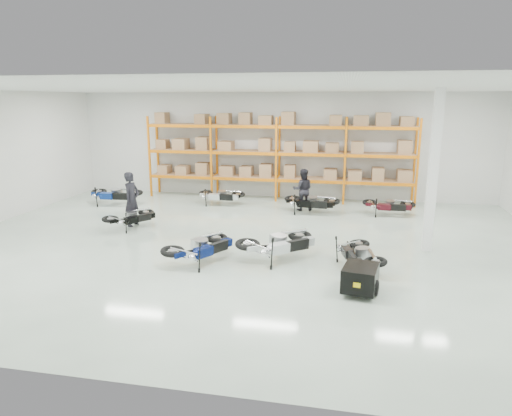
% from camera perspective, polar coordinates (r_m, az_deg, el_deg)
% --- Properties ---
extents(room, '(18.00, 18.00, 18.00)m').
position_cam_1_polar(room, '(13.06, -1.49, 4.86)').
color(room, silver).
rests_on(room, ground).
extents(pallet_rack, '(11.28, 0.98, 3.62)m').
position_cam_1_polar(pallet_rack, '(19.35, 2.75, 7.66)').
color(pallet_rack, orange).
rests_on(pallet_rack, ground).
extents(structural_column, '(0.25, 0.25, 4.50)m').
position_cam_1_polar(structural_column, '(13.44, 21.25, 4.21)').
color(structural_column, white).
rests_on(structural_column, ground).
extents(moto_blue_centre, '(1.71, 2.04, 1.19)m').
position_cam_1_polar(moto_blue_centre, '(11.99, -6.87, -4.31)').
color(moto_blue_centre, '#071349').
rests_on(moto_blue_centre, ground).
extents(moto_silver_left, '(2.14, 2.01, 1.28)m').
position_cam_1_polar(moto_silver_left, '(12.12, 2.92, -3.83)').
color(moto_silver_left, silver).
rests_on(moto_silver_left, ground).
extents(moto_black_far_left, '(1.55, 1.76, 1.03)m').
position_cam_1_polar(moto_black_far_left, '(15.67, -15.31, -0.75)').
color(moto_black_far_left, black).
rests_on(moto_black_far_left, ground).
extents(moto_touring_right, '(1.22, 1.81, 1.07)m').
position_cam_1_polar(moto_touring_right, '(11.84, 12.76, -5.05)').
color(moto_touring_right, black).
rests_on(moto_touring_right, ground).
extents(trailer, '(0.86, 1.55, 0.63)m').
position_cam_1_polar(trailer, '(10.38, 12.90, -8.52)').
color(trailer, black).
rests_on(trailer, ground).
extents(moto_back_a, '(1.92, 1.02, 1.22)m').
position_cam_1_polar(moto_back_a, '(19.38, -17.31, 2.04)').
color(moto_back_a, navy).
rests_on(moto_back_a, ground).
extents(moto_back_b, '(1.71, 0.90, 1.08)m').
position_cam_1_polar(moto_back_b, '(18.58, -4.49, 1.94)').
color(moto_back_b, silver).
rests_on(moto_back_b, ground).
extents(moto_back_c, '(1.91, 1.09, 1.18)m').
position_cam_1_polar(moto_back_c, '(17.25, 6.87, 1.15)').
color(moto_back_c, black).
rests_on(moto_back_c, ground).
extents(moto_back_d, '(1.68, 0.89, 1.06)m').
position_cam_1_polar(moto_back_d, '(17.50, 16.29, 0.69)').
color(moto_back_d, '#3C0C13').
rests_on(moto_back_d, ground).
extents(person_left, '(0.54, 0.73, 1.83)m').
position_cam_1_polar(person_left, '(15.95, -15.27, 1.09)').
color(person_left, black).
rests_on(person_left, ground).
extents(person_back, '(0.87, 0.72, 1.62)m').
position_cam_1_polar(person_back, '(17.65, 5.86, 2.30)').
color(person_back, black).
rests_on(person_back, ground).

